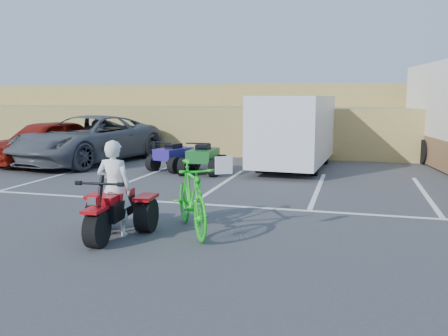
% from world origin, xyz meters
% --- Properties ---
extents(ground, '(100.00, 100.00, 0.00)m').
position_xyz_m(ground, '(0.00, 0.00, 0.00)').
color(ground, '#3C3C3E').
rests_on(ground, ground).
extents(parking_stripes, '(28.00, 5.16, 0.01)m').
position_xyz_m(parking_stripes, '(0.87, 4.07, 0.00)').
color(parking_stripes, white).
rests_on(parking_stripes, ground).
extents(grass_embankment, '(40.00, 8.50, 3.10)m').
position_xyz_m(grass_embankment, '(0.00, 15.48, 1.42)').
color(grass_embankment, olive).
rests_on(grass_embankment, ground).
extents(red_trike_atv, '(1.37, 1.75, 1.08)m').
position_xyz_m(red_trike_atv, '(-0.49, -0.50, 0.00)').
color(red_trike_atv, '#A4090F').
rests_on(red_trike_atv, ground).
extents(rider, '(0.66, 0.46, 1.72)m').
position_xyz_m(rider, '(-0.50, -0.35, 0.86)').
color(rider, white).
rests_on(rider, ground).
extents(green_dirt_bike, '(1.66, 2.17, 1.30)m').
position_xyz_m(green_dirt_bike, '(0.76, 0.19, 0.65)').
color(green_dirt_bike, '#14BF19').
rests_on(green_dirt_bike, ground).
extents(grey_pickup, '(3.95, 6.75, 1.77)m').
position_xyz_m(grey_pickup, '(-6.06, 7.94, 0.88)').
color(grey_pickup, '#4E5156').
rests_on(grey_pickup, ground).
extents(red_car, '(3.19, 5.11, 1.62)m').
position_xyz_m(red_car, '(-7.59, 7.51, 0.81)').
color(red_car, maroon).
rests_on(red_car, ground).
extents(cargo_trailer, '(2.46, 5.46, 2.49)m').
position_xyz_m(cargo_trailer, '(1.60, 8.61, 1.35)').
color(cargo_trailer, silver).
rests_on(cargo_trailer, ground).
extents(quad_atv_blue, '(1.59, 1.84, 1.02)m').
position_xyz_m(quad_atv_blue, '(-2.27, 7.06, 0.00)').
color(quad_atv_blue, navy).
rests_on(quad_atv_blue, ground).
extents(quad_atv_green, '(1.29, 1.69, 1.07)m').
position_xyz_m(quad_atv_green, '(-1.09, 6.64, 0.00)').
color(quad_atv_green, '#145B20').
rests_on(quad_atv_green, ground).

